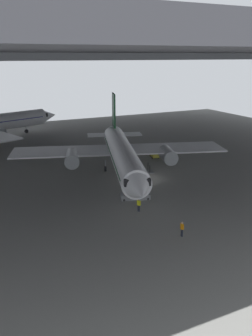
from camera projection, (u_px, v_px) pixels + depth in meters
ground_plane at (144, 178)px, 54.49m from camera, size 110.00×110.00×0.00m
hangar_structure at (106, 50)px, 60.78m from camera, size 121.00×99.00×19.14m
airplane_main at (122, 154)px, 54.96m from camera, size 34.38×34.69×11.18m
boarding_stairs at (136, 193)px, 46.48m from camera, size 4.37×2.63×4.60m
crew_worker_near_nose at (182, 228)px, 36.69m from camera, size 0.25×0.55×1.62m
crew_worker_by_stairs at (139, 204)px, 42.56m from camera, size 0.35×0.51×1.59m
baggage_tug at (154, 155)px, 65.24m from camera, size 1.78×2.44×0.90m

